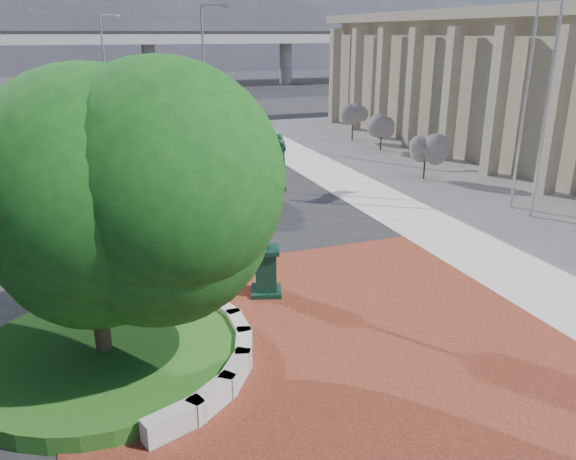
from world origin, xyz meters
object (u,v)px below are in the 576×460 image
at_px(street_lamp_near, 207,62).
at_px(street_lamp_far, 106,57).
at_px(post_clock, 265,201).
at_px(parked_car, 188,115).
at_px(flagpole_a, 552,72).
at_px(flagpole_b, 527,88).

distance_m(street_lamp_near, street_lamp_far, 16.81).
xyz_separation_m(post_clock, parked_car, (4.08, 33.38, -2.09)).
bearing_deg(street_lamp_near, post_clock, -99.27).
distance_m(post_clock, flagpole_a, 13.36).
xyz_separation_m(flagpole_a, street_lamp_near, (-8.38, 22.90, -0.51)).
height_order(post_clock, flagpole_a, flagpole_a).
distance_m(flagpole_a, street_lamp_far, 41.20).
xyz_separation_m(flagpole_a, street_lamp_far, (-14.23, 38.66, -0.64)).
bearing_deg(post_clock, flagpole_a, 14.00).
xyz_separation_m(post_clock, flagpole_a, (12.63, 3.15, 3.00)).
relative_size(flagpole_b, street_lamp_far, 1.13).
bearing_deg(flagpole_a, post_clock, -166.00).
relative_size(flagpole_a, street_lamp_far, 1.29).
bearing_deg(parked_car, street_lamp_far, 138.28).
relative_size(parked_car, flagpole_a, 0.39).
relative_size(flagpole_b, street_lamp_near, 1.10).
relative_size(parked_car, street_lamp_near, 0.49).
height_order(flagpole_a, street_lamp_far, flagpole_a).
bearing_deg(street_lamp_far, flagpole_a, -69.79).
bearing_deg(post_clock, street_lamp_far, 92.19).
xyz_separation_m(parked_car, flagpole_b, (8.68, -28.90, 4.38)).
relative_size(post_clock, street_lamp_near, 0.57).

